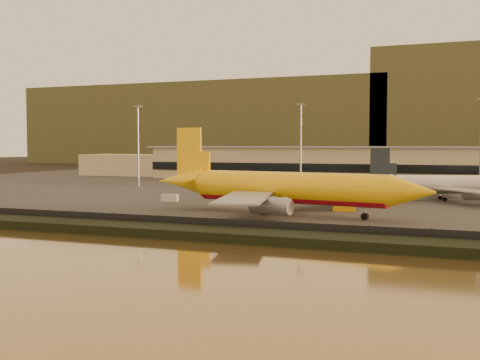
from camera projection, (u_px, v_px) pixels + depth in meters
name	position (u px, v px, depth m)	size (l,w,h in m)	color
ground	(228.00, 223.00, 102.37)	(900.00, 900.00, 0.00)	black
embankment	(182.00, 232.00, 86.56)	(320.00, 7.00, 1.40)	black
tarmac	(344.00, 187.00, 190.50)	(320.00, 220.00, 0.20)	#2D2D2D
perimeter_fence	(194.00, 225.00, 90.23)	(300.00, 0.05, 2.20)	black
terminal_building	(322.00, 164.00, 223.84)	(202.00, 25.00, 12.60)	#C3B588
apron_light_masts	(383.00, 136.00, 165.51)	(152.20, 12.20, 25.40)	slate
distant_hills	(388.00, 119.00, 423.64)	(470.00, 160.00, 70.00)	brown
dhl_cargo_jet	(285.00, 188.00, 112.50)	(55.51, 53.78, 16.60)	yellow
white_narrowbody_jet	(453.00, 185.00, 141.00)	(42.00, 39.86, 12.40)	silver
gse_vehicle_yellow	(344.00, 206.00, 118.68)	(4.43, 1.99, 1.99)	yellow
gse_vehicle_white	(170.00, 198.00, 138.67)	(3.78, 1.70, 1.70)	silver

